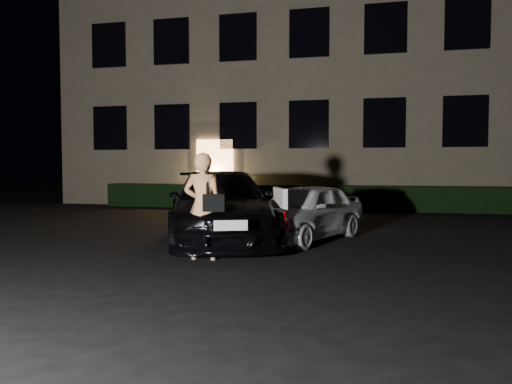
# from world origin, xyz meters

# --- Properties ---
(ground) EXTENTS (80.00, 80.00, 0.00)m
(ground) POSITION_xyz_m (0.00, 0.00, 0.00)
(ground) COLOR black
(ground) RESTS_ON ground
(building) EXTENTS (20.00, 8.11, 12.00)m
(building) POSITION_xyz_m (-0.00, 14.99, 6.00)
(building) COLOR #6D634E
(building) RESTS_ON ground
(hedge) EXTENTS (15.00, 0.70, 0.85)m
(hedge) POSITION_xyz_m (0.00, 10.50, 0.42)
(hedge) COLOR black
(hedge) RESTS_ON ground
(sedan) EXTENTS (3.61, 5.27, 1.42)m
(sedan) POSITION_xyz_m (-0.73, 2.78, 0.71)
(sedan) COLOR black
(sedan) RESTS_ON ground
(hatch) EXTENTS (2.55, 3.72, 1.17)m
(hatch) POSITION_xyz_m (0.91, 3.33, 0.59)
(hatch) COLOR white
(hatch) RESTS_ON ground
(man) EXTENTS (0.75, 0.48, 1.74)m
(man) POSITION_xyz_m (-0.39, 0.82, 0.87)
(man) COLOR #FFAD6B
(man) RESTS_ON ground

